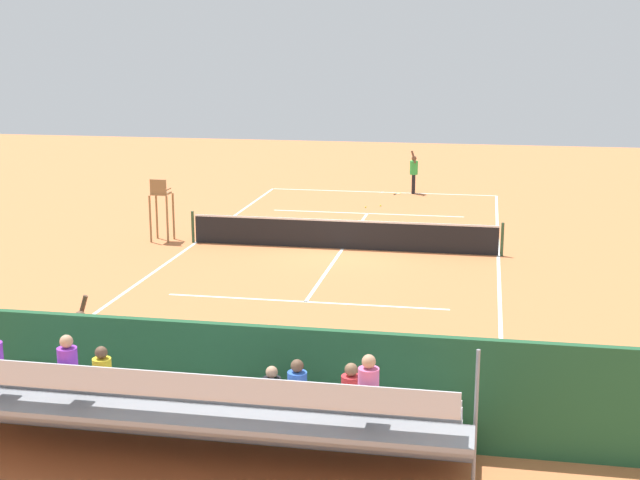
% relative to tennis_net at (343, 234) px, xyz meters
% --- Properties ---
extents(ground_plane, '(60.00, 60.00, 0.00)m').
position_rel_tennis_net_xyz_m(ground_plane, '(0.00, 0.00, -0.50)').
color(ground_plane, '#D17542').
extents(court_line_markings, '(10.10, 22.20, 0.01)m').
position_rel_tennis_net_xyz_m(court_line_markings, '(0.00, -0.04, -0.50)').
color(court_line_markings, white).
rests_on(court_line_markings, ground).
extents(tennis_net, '(10.30, 0.10, 1.07)m').
position_rel_tennis_net_xyz_m(tennis_net, '(0.00, 0.00, 0.00)').
color(tennis_net, black).
rests_on(tennis_net, ground).
extents(backdrop_wall, '(18.00, 0.16, 2.00)m').
position_rel_tennis_net_xyz_m(backdrop_wall, '(0.00, 14.00, 0.50)').
color(backdrop_wall, '#235633').
rests_on(backdrop_wall, ground).
extents(bleacher_stand, '(9.06, 2.40, 2.48)m').
position_rel_tennis_net_xyz_m(bleacher_stand, '(0.00, 15.40, 0.47)').
color(bleacher_stand, gray).
rests_on(bleacher_stand, ground).
extents(umpire_chair, '(0.67, 0.67, 2.14)m').
position_rel_tennis_net_xyz_m(umpire_chair, '(6.20, 0.00, 0.81)').
color(umpire_chair, olive).
rests_on(umpire_chair, ground).
extents(courtside_bench, '(1.80, 0.40, 0.93)m').
position_rel_tennis_net_xyz_m(courtside_bench, '(-2.74, 13.27, 0.06)').
color(courtside_bench, '#33383D').
rests_on(courtside_bench, ground).
extents(equipment_bag, '(0.90, 0.36, 0.36)m').
position_rel_tennis_net_xyz_m(equipment_bag, '(-1.13, 13.40, -0.32)').
color(equipment_bag, '#334C8C').
rests_on(equipment_bag, ground).
extents(tennis_player, '(0.37, 0.53, 1.93)m').
position_rel_tennis_net_xyz_m(tennis_player, '(-1.39, -10.94, 0.51)').
color(tennis_player, black).
rests_on(tennis_player, ground).
extents(tennis_racket, '(0.39, 0.59, 0.03)m').
position_rel_tennis_net_xyz_m(tennis_racket, '(-0.72, -10.76, -0.49)').
color(tennis_racket, black).
rests_on(tennis_racket, ground).
extents(tennis_ball_near, '(0.07, 0.07, 0.07)m').
position_rel_tennis_net_xyz_m(tennis_ball_near, '(0.22, -7.22, -0.47)').
color(tennis_ball_near, '#CCDB33').
rests_on(tennis_ball_near, ground).
extents(tennis_ball_far, '(0.07, 0.07, 0.07)m').
position_rel_tennis_net_xyz_m(tennis_ball_far, '(-0.33, -7.64, -0.47)').
color(tennis_ball_far, '#CCDB33').
rests_on(tennis_ball_far, ground).
extents(line_judge, '(0.43, 0.55, 1.93)m').
position_rel_tennis_net_xyz_m(line_judge, '(3.02, 12.83, 0.51)').
color(line_judge, '#232328').
rests_on(line_judge, ground).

